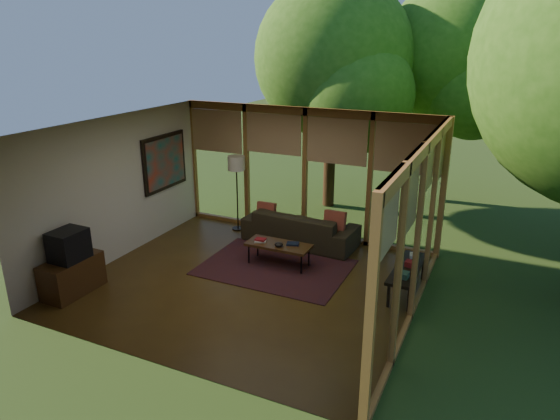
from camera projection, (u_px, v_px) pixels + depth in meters
The scene contains 25 objects.
floor at pixel (249, 282), 8.63m from camera, with size 5.50×5.50×0.00m, color brown.
ceiling at pixel (245, 127), 7.74m from camera, with size 5.50×5.50×0.00m, color silver.
wall_left at pixel (117, 188), 9.28m from camera, with size 0.04×5.00×2.70m, color silver.
wall_front at pixel (148, 270), 6.04m from camera, with size 5.50×0.04×2.70m, color silver.
window_wall_back at pixel (305, 173), 10.32m from camera, with size 5.50×0.12×2.70m, color #A16B32.
window_wall_right at pixel (417, 235), 7.08m from camera, with size 0.12×5.00×2.70m, color #A16B32.
tree_nw at pixel (334, 58), 11.51m from camera, with size 3.67×3.67×5.39m.
tree_ne at pixel (451, 53), 11.81m from camera, with size 3.28×3.28×5.31m.
rug at pixel (275, 267), 9.18m from camera, with size 2.64×1.87×0.01m, color maroon.
sofa at pixel (300, 228), 10.18m from camera, with size 2.32×0.91×0.68m, color #322A19.
pillow_left at pixel (266, 212), 10.36m from camera, with size 0.39×0.13×0.39m, color maroon.
pillow_right at pixel (335, 222), 9.75m from camera, with size 0.42×0.14×0.42m, color maroon.
ct_book_lower at pixel (260, 241), 9.25m from camera, with size 0.21×0.15×0.03m, color beige.
ct_book_upper at pixel (260, 239), 9.24m from camera, with size 0.19×0.14×0.03m, color maroon.
ct_book_side at pixel (293, 244), 9.12m from camera, with size 0.22×0.17×0.03m, color black.
ct_bowl at pixel (279, 244), 9.04m from camera, with size 0.16×0.16×0.07m, color black.
media_cabinet at pixel (72, 276), 8.21m from camera, with size 0.50×1.00×0.60m, color #4D2E15.
television at pixel (69, 245), 8.02m from camera, with size 0.45×0.55×0.50m, color black.
console_book_a at pixel (395, 273), 7.85m from camera, with size 0.24×0.18×0.09m, color #315647.
console_book_b at pixel (401, 262), 8.24m from camera, with size 0.20×0.15×0.09m, color maroon.
console_book_c at pixel (406, 254), 8.58m from camera, with size 0.24×0.17×0.06m, color beige.
floor_lamp at pixel (236, 167), 10.56m from camera, with size 0.36×0.36×1.65m.
coffee_table at pixel (279, 246), 9.17m from camera, with size 1.20×0.50×0.43m.
side_console at pixel (400, 268), 8.22m from camera, with size 0.60×1.40×0.46m.
wall_painting at pixel (165, 162), 10.40m from camera, with size 0.06×1.35×1.15m.
Camera 1 is at (3.76, -6.78, 4.02)m, focal length 32.00 mm.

